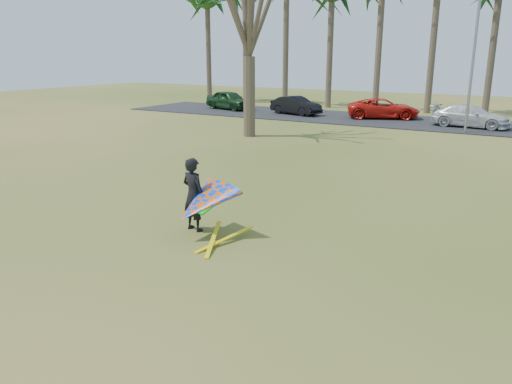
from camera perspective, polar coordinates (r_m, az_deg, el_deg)
The scene contains 9 objects.
ground at distance 10.97m, azimuth -5.32°, elevation -7.99°, with size 100.00×100.00×0.00m, color #2C5312.
parking_strip at distance 33.94m, azimuth 20.13°, elevation 7.32°, with size 46.00×7.00×0.06m, color black.
bare_tree_left at distance 27.11m, azimuth -0.82°, elevation 21.00°, with size 6.60×6.60×9.70m.
streetlight at distance 30.36m, azimuth 23.97°, elevation 14.50°, with size 2.28×0.18×8.00m.
car_0 at distance 40.06m, azimuth -3.04°, elevation 10.46°, with size 1.71×4.26×1.45m, color #173A1A.
car_1 at distance 36.73m, azimuth 4.58°, elevation 9.84°, with size 1.37×3.93×1.29m, color black.
car_2 at distance 35.47m, azimuth 14.34°, elevation 9.24°, with size 2.21×4.79×1.33m, color red.
car_3 at distance 32.89m, azimuth 23.31°, elevation 7.97°, with size 1.83×4.50×1.31m, color silver.
kite_flyer at distance 12.28m, azimuth -6.31°, elevation -1.13°, with size 2.13×2.39×2.04m.
Camera 1 is at (5.91, -8.13, 4.38)m, focal length 35.00 mm.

